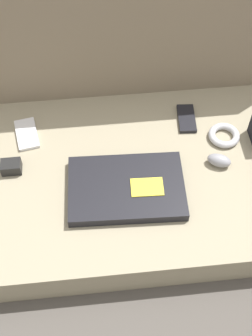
{
  "coord_description": "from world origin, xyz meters",
  "views": [
    {
      "loc": [
        -0.08,
        -0.78,
        1.22
      ],
      "look_at": [
        0.0,
        0.0,
        0.13
      ],
      "focal_mm": 50.0,
      "sensor_mm": 36.0,
      "label": 1
    }
  ],
  "objects_px": {
    "phone_silver": "(27,134)",
    "charger_brick": "(11,167)",
    "laptop": "(127,188)",
    "phone_black": "(187,119)",
    "computer_mouse": "(219,159)"
  },
  "relations": [
    {
      "from": "laptop",
      "to": "computer_mouse",
      "type": "xyz_separation_m",
      "value": [
        0.28,
        0.07,
        0.0
      ]
    },
    {
      "from": "laptop",
      "to": "charger_brick",
      "type": "xyz_separation_m",
      "value": [
        -0.32,
        0.11,
        0.0
      ]
    },
    {
      "from": "phone_silver",
      "to": "computer_mouse",
      "type": "bearing_deg",
      "value": -26.14
    },
    {
      "from": "phone_black",
      "to": "phone_silver",
      "type": "bearing_deg",
      "value": -174.6
    },
    {
      "from": "laptop",
      "to": "phone_black",
      "type": "xyz_separation_m",
      "value": [
        0.22,
        0.25,
        -0.01
      ]
    },
    {
      "from": "phone_silver",
      "to": "laptop",
      "type": "bearing_deg",
      "value": -49.42
    },
    {
      "from": "computer_mouse",
      "to": "charger_brick",
      "type": "distance_m",
      "value": 0.6
    },
    {
      "from": "phone_silver",
      "to": "phone_black",
      "type": "bearing_deg",
      "value": -8.44
    },
    {
      "from": "phone_silver",
      "to": "charger_brick",
      "type": "height_order",
      "value": "charger_brick"
    },
    {
      "from": "laptop",
      "to": "charger_brick",
      "type": "relative_size",
      "value": 5.78
    },
    {
      "from": "computer_mouse",
      "to": "laptop",
      "type": "bearing_deg",
      "value": -141.37
    },
    {
      "from": "computer_mouse",
      "to": "phone_black",
      "type": "xyz_separation_m",
      "value": [
        -0.06,
        0.18,
        -0.01
      ]
    },
    {
      "from": "phone_silver",
      "to": "charger_brick",
      "type": "relative_size",
      "value": 2.23
    },
    {
      "from": "laptop",
      "to": "phone_black",
      "type": "relative_size",
      "value": 2.89
    },
    {
      "from": "laptop",
      "to": "phone_black",
      "type": "height_order",
      "value": "laptop"
    }
  ]
}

